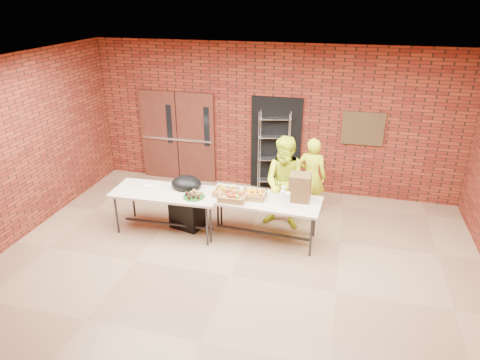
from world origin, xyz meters
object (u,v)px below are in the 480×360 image
Objects in this scene: table_left at (167,195)px; table_right at (264,203)px; volunteer_woman at (311,176)px; volunteer_man at (286,183)px; covered_grill at (187,201)px; wire_rack at (274,152)px; coffee_dispenser at (300,187)px.

table_left is 0.98× the size of table_right.
volunteer_woman is (0.70, 1.28, 0.04)m from table_right.
volunteer_woman is (2.49, 1.39, 0.05)m from table_left.
volunteer_woman is 0.89× the size of volunteer_man.
volunteer_woman is (2.19, 1.14, 0.27)m from covered_grill.
volunteer_woman reaches higher than table_left.
covered_grill is 0.65× the size of volunteer_woman.
table_left is at bearing -173.40° from table_right.
table_left is at bearing -137.67° from wire_rack.
coffee_dispenser reaches higher than table_right.
wire_rack reaches higher than table_left.
table_right is (1.79, 0.11, 0.01)m from table_left.
table_right is 1.51m from covered_grill.
volunteer_woman reaches higher than coffee_dispenser.
table_right is at bearing 9.38° from covered_grill.
coffee_dispenser is at bearing 15.27° from table_right.
wire_rack is 2.39m from covered_grill.
covered_grill is at bearing -135.12° from wire_rack.
table_right reaches higher than table_left.
table_left is at bearing -174.27° from coffee_dispenser.
table_right is at bearing 66.31° from volunteer_woman.
volunteer_woman is (0.91, -0.84, -0.12)m from wire_rack.
covered_grill is at bearing 178.01° from table_right.
wire_rack is at bearing 98.52° from table_right.
table_right is (0.20, -2.11, -0.17)m from wire_rack.
covered_grill is at bearing 37.19° from table_left.
table_left is 0.45m from covered_grill.
wire_rack is 2.74m from table_left.
volunteer_woman is at bearing -54.85° from wire_rack.
volunteer_man reaches higher than table_left.
covered_grill reaches higher than table_left.
volunteer_man reaches higher than volunteer_woman.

